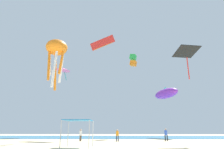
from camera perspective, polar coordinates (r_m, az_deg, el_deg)
The scene contains 12 objects.
ground at distance 19.17m, azimuth -1.64°, elevation -21.09°, with size 110.00×110.00×0.10m, color beige.
ocean_strip at distance 45.89m, azimuth 0.34°, elevation -18.09°, with size 110.00×20.47×0.03m, color teal.
canopy_tent at distance 19.46m, azimuth -9.94°, elevation -13.64°, with size 2.62×2.75×2.53m.
person_near_tent at distance 28.81m, azimuth 1.60°, elevation -17.35°, with size 0.40×0.40×1.68m.
person_leftmost at distance 31.25m, azimuth 15.73°, elevation -16.53°, with size 0.43×0.43×1.82m.
person_central at distance 30.01m, azimuth -9.30°, elevation -17.05°, with size 0.41×0.45×1.72m.
kite_box_green at distance 46.16m, azimuth 6.30°, elevation 4.25°, with size 1.89×1.78×2.99m.
kite_parafoil_red at distance 44.76m, azimuth -2.82°, elevation 9.37°, with size 5.87×1.22×3.57m.
kite_diamond_black at distance 28.19m, azimuth 21.24°, elevation 5.94°, with size 3.34×3.30×4.24m.
kite_delta_pink at distance 50.98m, azimuth -14.30°, elevation 1.54°, with size 4.13×4.09×3.12m.
kite_octopus_orange at distance 30.49m, azimuth -16.16°, elevation 7.02°, with size 3.97×3.97×7.58m.
kite_inflatable_purple at distance 44.77m, azimuth 15.70°, elevation -5.45°, with size 5.38×7.86×2.89m.
Camera 1 is at (1.06, -19.06, 1.63)m, focal length 30.76 mm.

